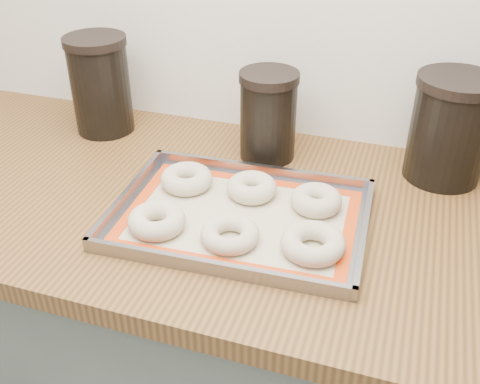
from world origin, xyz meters
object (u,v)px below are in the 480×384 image
(bagel_front_left, at_px, (157,221))
(canister_right, at_px, (450,128))
(bagel_front_right, at_px, (313,243))
(bagel_back_mid, at_px, (252,188))
(bagel_front_mid, at_px, (230,234))
(bagel_back_right, at_px, (316,200))
(canister_mid, at_px, (268,115))
(baking_tray, at_px, (240,216))
(canister_left, at_px, (100,85))
(bagel_back_left, at_px, (187,179))

(bagel_front_left, xyz_separation_m, canister_right, (0.48, 0.36, 0.09))
(bagel_front_right, distance_m, bagel_back_mid, 0.20)
(bagel_front_mid, bearing_deg, bagel_back_right, 50.77)
(canister_right, bearing_deg, bagel_front_mid, -133.79)
(bagel_back_right, relative_size, canister_right, 0.44)
(bagel_front_mid, xyz_separation_m, canister_mid, (-0.03, 0.32, 0.08))
(bagel_back_mid, bearing_deg, bagel_front_mid, -87.13)
(bagel_front_mid, xyz_separation_m, bagel_back_right, (0.12, 0.15, 0.00))
(baking_tray, bearing_deg, canister_right, 38.92)
(baking_tray, distance_m, bagel_front_right, 0.16)
(bagel_front_left, distance_m, bagel_back_mid, 0.20)
(bagel_back_mid, distance_m, canister_left, 0.47)
(bagel_back_mid, bearing_deg, bagel_front_right, -42.15)
(bagel_front_right, xyz_separation_m, canister_left, (-0.57, 0.31, 0.09))
(bagel_front_left, xyz_separation_m, bagel_front_mid, (0.14, 0.01, -0.00))
(bagel_back_right, xyz_separation_m, canister_right, (0.22, 0.21, 0.09))
(baking_tray, xyz_separation_m, bagel_front_mid, (0.01, -0.08, 0.01))
(baking_tray, height_order, canister_right, canister_right)
(bagel_front_right, distance_m, bagel_back_left, 0.31)
(bagel_front_left, xyz_separation_m, bagel_back_mid, (0.13, 0.16, 0.00))
(bagel_back_right, distance_m, canister_left, 0.59)
(bagel_front_left, xyz_separation_m, canister_mid, (0.11, 0.33, 0.07))
(bagel_back_left, relative_size, bagel_back_right, 1.07)
(canister_left, relative_size, canister_right, 1.04)
(baking_tray, relative_size, bagel_back_left, 4.60)
(baking_tray, height_order, bagel_front_left, bagel_front_left)
(bagel_back_mid, xyz_separation_m, canister_left, (-0.42, 0.18, 0.09))
(bagel_front_right, bearing_deg, canister_right, 59.50)
(bagel_front_left, height_order, bagel_back_left, same)
(canister_left, xyz_separation_m, canister_mid, (0.40, -0.01, -0.02))
(bagel_front_left, relative_size, canister_right, 0.48)
(baking_tray, height_order, bagel_back_right, bagel_back_right)
(canister_mid, relative_size, canister_right, 0.89)
(bagel_back_mid, bearing_deg, canister_left, 156.97)
(bagel_front_mid, xyz_separation_m, bagel_front_right, (0.14, 0.02, 0.00))
(bagel_back_left, height_order, canister_right, canister_right)
(bagel_back_left, relative_size, canister_right, 0.48)
(bagel_front_right, bearing_deg, canister_mid, 118.51)
(bagel_back_right, relative_size, canister_left, 0.43)
(bagel_front_right, bearing_deg, bagel_front_mid, -172.91)
(canister_left, bearing_deg, bagel_front_mid, -37.67)
(bagel_back_left, bearing_deg, canister_mid, 57.46)
(baking_tray, bearing_deg, bagel_back_mid, 91.04)
(bagel_front_left, relative_size, canister_left, 0.46)
(bagel_back_mid, xyz_separation_m, bagel_back_right, (0.13, -0.01, 0.00))
(bagel_back_right, xyz_separation_m, canister_left, (-0.55, 0.18, 0.09))
(bagel_back_right, bearing_deg, baking_tray, -150.25)
(bagel_back_mid, height_order, canister_mid, canister_mid)
(baking_tray, bearing_deg, canister_mid, 94.40)
(bagel_front_mid, xyz_separation_m, bagel_back_mid, (-0.01, 0.15, 0.00))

